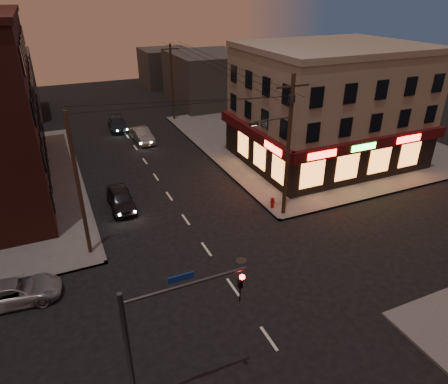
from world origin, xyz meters
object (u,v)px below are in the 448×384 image
sedan_far (117,124)px  fire_hydrant (272,202)px  sedan_mid (142,135)px  sedan_near (121,199)px  suv_cross (16,292)px

sedan_far → fire_hydrant: (7.00, -23.97, -0.07)m
fire_hydrant → sedan_mid: bearing=105.9°
sedan_near → fire_hydrant: (10.31, -4.84, -0.13)m
sedan_mid → sedan_far: sedan_mid is taller
sedan_near → sedan_mid: bearing=71.0°
fire_hydrant → suv_cross: bearing=-169.8°
sedan_mid → sedan_far: size_ratio=0.96×
sedan_mid → sedan_far: 5.54m
suv_cross → sedan_mid: (12.03, 21.81, 0.12)m
suv_cross → fire_hydrant: bearing=-74.2°
fire_hydrant → sedan_near: bearing=154.8°
sedan_mid → suv_cross: bearing=-122.8°
sedan_far → sedan_near: bearing=-96.6°
sedan_near → sedan_far: (3.31, 19.13, -0.06)m
suv_cross → sedan_far: (10.36, 27.09, 0.05)m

